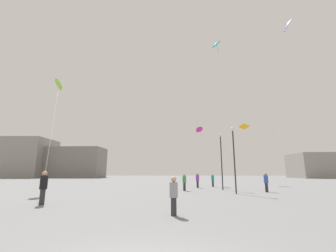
# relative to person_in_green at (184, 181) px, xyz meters

# --- Properties ---
(person_in_green) EXTENTS (0.37, 0.37, 1.68)m
(person_in_green) POSITION_rel_person_in_green_xyz_m (0.00, 0.00, 0.00)
(person_in_green) COLOR #2D2D33
(person_in_green) RESTS_ON ground_plane
(person_in_purple) EXTENTS (0.39, 0.39, 1.77)m
(person_in_purple) POSITION_rel_person_in_green_xyz_m (1.76, 4.73, 0.05)
(person_in_purple) COLOR #2D2D33
(person_in_purple) RESTS_ON ground_plane
(person_in_teal) EXTENTS (0.36, 0.36, 1.64)m
(person_in_teal) POSITION_rel_person_in_green_xyz_m (3.91, 6.80, -0.02)
(person_in_teal) COLOR #2D2D33
(person_in_teal) RESTS_ON ground_plane
(person_in_blue) EXTENTS (0.39, 0.39, 1.80)m
(person_in_blue) POSITION_rel_person_in_green_xyz_m (7.54, -1.39, 0.06)
(person_in_blue) COLOR #2D2D33
(person_in_blue) RESTS_ON ground_plane
(person_in_black) EXTENTS (0.40, 0.40, 1.85)m
(person_in_black) POSITION_rel_person_in_green_xyz_m (-8.31, -10.43, 0.09)
(person_in_black) COLOR #2D2D33
(person_in_black) RESTS_ON ground_plane
(person_in_grey) EXTENTS (0.35, 0.35, 1.59)m
(person_in_grey) POSITION_rel_person_in_green_xyz_m (-0.96, -13.40, -0.05)
(person_in_grey) COLOR #2D2D33
(person_in_grey) RESTS_ON ground_plane
(kite_violet_diamond) EXTENTS (2.85, 3.28, 14.92)m
(kite_violet_diamond) POSITION_rel_person_in_green_xyz_m (9.86, -3.95, 14.62)
(kite_violet_diamond) COLOR purple
(kite_amber_delta) EXTENTS (7.18, 6.93, 8.23)m
(kite_amber_delta) POSITION_rel_person_in_green_xyz_m (10.22, 13.11, 8.06)
(kite_amber_delta) COLOR yellow
(kite_magenta_diamond) EXTENTS (1.89, 4.09, 7.31)m
(kite_magenta_diamond) POSITION_rel_person_in_green_xyz_m (2.72, 10.21, 7.22)
(kite_magenta_diamond) COLOR #D12899
(kite_lime_diamond) EXTENTS (6.48, 11.60, 10.92)m
(kite_lime_diamond) POSITION_rel_person_in_green_xyz_m (-13.93, 0.27, 10.61)
(kite_lime_diamond) COLOR #8CD12D
(kite_cyan_diamond) EXTENTS (3.92, 2.84, 13.79)m
(kite_cyan_diamond) POSITION_rel_person_in_green_xyz_m (3.30, -2.18, 13.62)
(kite_cyan_diamond) COLOR #1EB2C6
(building_left_hall) EXTENTS (16.97, 16.39, 14.28)m
(building_left_hall) POSITION_rel_person_in_green_xyz_m (-56.54, 60.04, 6.22)
(building_left_hall) COLOR gray
(building_left_hall) RESTS_ON ground_plane
(building_centre_hall) EXTENTS (20.49, 11.63, 11.11)m
(building_centre_hall) POSITION_rel_person_in_green_xyz_m (-38.54, 61.71, 4.64)
(building_centre_hall) COLOR gray
(building_centre_hall) RESTS_ON ground_plane
(building_right_hall) EXTENTS (21.38, 15.52, 8.43)m
(building_right_hall) POSITION_rel_person_in_green_xyz_m (51.46, 59.01, 3.30)
(building_right_hall) COLOR gray
(building_right_hall) RESTS_ON ground_plane
(lamppost_east) EXTENTS (0.36, 0.36, 5.79)m
(lamppost_east) POSITION_rel_person_in_green_xyz_m (4.28, -3.18, 2.88)
(lamppost_east) COLOR #2D2D30
(lamppost_east) RESTS_ON ground_plane
(lamppost_west) EXTENTS (0.36, 0.36, 5.97)m
(lamppost_west) POSITION_rel_person_in_green_xyz_m (4.04, 1.22, 2.98)
(lamppost_west) COLOR #2D2D30
(lamppost_west) RESTS_ON ground_plane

